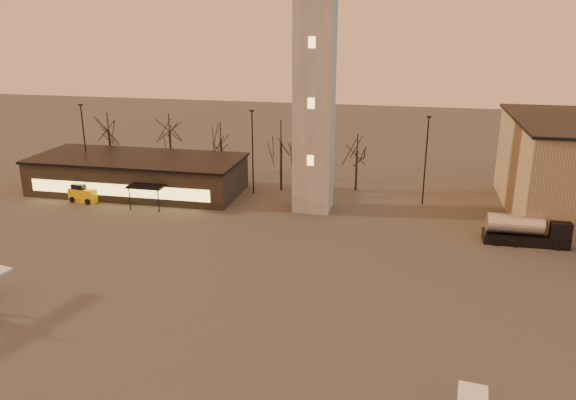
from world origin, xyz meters
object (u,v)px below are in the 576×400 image
(fuel_truck, at_px, (525,232))
(control_tower, at_px, (315,58))
(service_cart, at_px, (84,194))
(terminal, at_px, (138,174))

(fuel_truck, bearing_deg, control_tower, 164.35)
(control_tower, relative_size, service_cart, 9.17)
(terminal, distance_m, fuel_truck, 44.00)
(control_tower, bearing_deg, service_cart, -173.54)
(terminal, bearing_deg, service_cart, -131.47)
(terminal, xyz_separation_m, service_cart, (-4.39, -4.97, -1.35))
(control_tower, height_order, fuel_truck, control_tower)
(fuel_truck, bearing_deg, service_cart, 176.49)
(control_tower, bearing_deg, terminal, 174.85)
(control_tower, xyz_separation_m, terminal, (-21.99, 1.98, -14.17))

